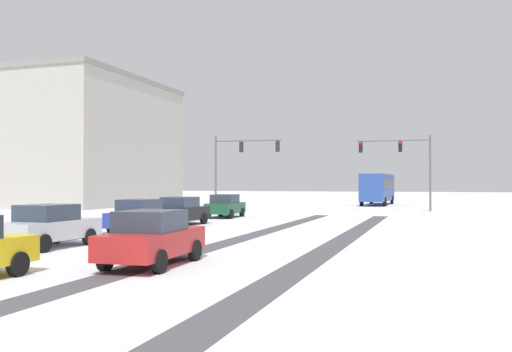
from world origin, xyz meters
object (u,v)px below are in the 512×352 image
Objects in this scene: car_blue_third at (140,216)px; car_red_fifth at (152,238)px; bus_oncoming at (378,187)px; traffic_signal_far_right at (404,157)px; car_silver_fourth at (49,226)px; office_building_far_left_block at (66,143)px; traffic_signal_far_left at (238,158)px; car_black_second at (181,211)px; car_dark_green_lead at (225,206)px.

car_red_fifth is (5.88, -9.55, 0.00)m from car_blue_third.
bus_oncoming reaches higher than car_blue_third.
car_blue_third is 11.21m from car_red_fifth.
traffic_signal_far_right reaches higher than car_silver_fourth.
bus_oncoming is 0.54× the size of office_building_far_left_block.
bus_oncoming is (7.77, 44.92, 1.18)m from car_silver_fourth.
traffic_signal_far_right is 13.77m from bus_oncoming.
traffic_signal_far_left reaches higher than bus_oncoming.
traffic_signal_far_right is at bearing 65.77° from car_blue_third.
car_blue_third is at bearing -89.35° from car_black_second.
car_dark_green_lead is (2.37, -9.22, -3.82)m from traffic_signal_far_left.
traffic_signal_far_left is at bearing -164.63° from traffic_signal_far_right.
bus_oncoming is (1.95, 47.69, 1.18)m from car_red_fifth.
traffic_signal_far_left is at bearing 105.29° from car_red_fifth.
car_blue_third is at bearing -101.60° from bus_oncoming.
traffic_signal_far_right is at bearing -75.16° from bus_oncoming.
bus_oncoming is at bearing 72.93° from car_dark_green_lead.
car_blue_third is at bearing -83.17° from traffic_signal_far_left.
car_silver_fourth is at bearing -53.82° from office_building_far_left_block.
car_dark_green_lead is 1.00× the size of car_blue_third.
car_dark_green_lead is 1.00× the size of car_red_fifth.
office_building_far_left_block is (-24.89, 15.52, 6.01)m from car_dark_green_lead.
car_black_second and car_red_fifth have the same top height.
car_black_second is (0.13, -7.38, 0.00)m from car_dark_green_lead.
traffic_signal_far_left is 1.56× the size of car_red_fifth.
traffic_signal_far_right reaches higher than bus_oncoming.
traffic_signal_far_right is at bearing -3.93° from office_building_far_left_block.
car_silver_fourth is at bearing -89.41° from car_black_second.
traffic_signal_far_left reaches higher than car_dark_green_lead.
car_dark_green_lead is at bearing 105.66° from car_red_fifth.
car_red_fifth is 47.75m from bus_oncoming.
office_building_far_left_block reaches higher than car_black_second.
car_black_second is 0.20× the size of office_building_far_left_block.
traffic_signal_far_left is at bearing -15.64° from office_building_far_left_block.
car_red_fifth is 48.71m from office_building_far_left_block.
car_red_fifth is at bearing -67.37° from car_black_second.
car_dark_green_lead is 0.38× the size of bus_oncoming.
office_building_far_left_block reaches higher than traffic_signal_far_left.
car_dark_green_lead is 0.20× the size of office_building_far_left_block.
car_black_second is 15.42m from car_red_fifth.
office_building_far_left_block is (-32.90, -10.56, 4.84)m from bus_oncoming.
traffic_signal_far_right reaches higher than car_dark_green_lead.
car_dark_green_lead is at bearing -131.37° from traffic_signal_far_right.
bus_oncoming is at bearing 80.19° from car_silver_fourth.
office_building_far_left_block reaches higher than bus_oncoming.
car_blue_third is (0.05, -4.69, 0.00)m from car_black_second.
traffic_signal_far_right is 27.78m from car_blue_third.
car_silver_fourth is (0.12, -11.46, 0.00)m from car_black_second.
car_black_second and car_blue_third have the same top height.
car_blue_third is at bearing -114.23° from traffic_signal_far_right.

